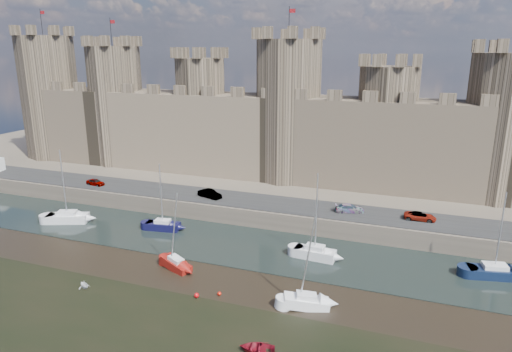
# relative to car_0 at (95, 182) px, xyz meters

# --- Properties ---
(water_channel) EXTENTS (160.00, 12.00, 0.08)m
(water_channel) POSITION_rel_car_0_xyz_m (25.93, -8.71, -3.01)
(water_channel) COLOR black
(water_channel) RESTS_ON ground
(quay) EXTENTS (160.00, 60.00, 2.50)m
(quay) POSITION_rel_car_0_xyz_m (25.93, 27.29, -1.80)
(quay) COLOR #4C443A
(quay) RESTS_ON ground
(road) EXTENTS (160.00, 7.00, 0.10)m
(road) POSITION_rel_car_0_xyz_m (25.93, 1.29, -0.50)
(road) COLOR black
(road) RESTS_ON quay
(castle) EXTENTS (108.50, 11.00, 29.00)m
(castle) POSITION_rel_car_0_xyz_m (25.30, 15.29, 8.62)
(castle) COLOR #42382B
(castle) RESTS_ON quay
(car_0) EXTENTS (3.39, 1.72, 1.11)m
(car_0) POSITION_rel_car_0_xyz_m (0.00, 0.00, 0.00)
(car_0) COLOR gray
(car_0) RESTS_ON quay
(car_1) EXTENTS (4.14, 2.54, 1.29)m
(car_1) POSITION_rel_car_0_xyz_m (20.39, 0.48, 0.09)
(car_1) COLOR gray
(car_1) RESTS_ON quay
(car_2) EXTENTS (4.23, 2.76, 1.14)m
(car_2) POSITION_rel_car_0_xyz_m (40.96, 1.38, 0.02)
(car_2) COLOR gray
(car_2) RESTS_ON quay
(car_3) EXTENTS (4.06, 1.93, 1.12)m
(car_3) POSITION_rel_car_0_xyz_m (50.07, 1.46, 0.01)
(car_3) COLOR gray
(car_3) RESTS_ON quay
(sailboat_0) EXTENTS (6.09, 4.13, 10.61)m
(sailboat_0) POSITION_rel_car_0_xyz_m (2.78, -9.84, -2.23)
(sailboat_0) COLOR silver
(sailboat_0) RESTS_ON ground
(sailboat_1) EXTENTS (4.84, 2.48, 9.27)m
(sailboat_1) POSITION_rel_car_0_xyz_m (17.10, -7.61, -2.30)
(sailboat_1) COLOR black
(sailboat_1) RESTS_ON ground
(sailboat_2) EXTENTS (4.96, 2.21, 10.44)m
(sailboat_2) POSITION_rel_car_0_xyz_m (38.68, -9.17, -2.22)
(sailboat_2) COLOR silver
(sailboat_2) RESTS_ON ground
(sailboat_3) EXTENTS (5.84, 3.23, 9.68)m
(sailboat_3) POSITION_rel_car_0_xyz_m (58.02, -7.09, -2.30)
(sailboat_3) COLOR #0E1932
(sailboat_3) RESTS_ON ground
(sailboat_4) EXTENTS (4.18, 2.82, 9.11)m
(sailboat_4) POSITION_rel_car_0_xyz_m (24.56, -17.13, -2.36)
(sailboat_4) COLOR maroon
(sailboat_4) RESTS_ON ground
(sailboat_5) EXTENTS (4.66, 3.03, 9.38)m
(sailboat_5) POSITION_rel_car_0_xyz_m (40.30, -19.88, -2.36)
(sailboat_5) COLOR white
(sailboat_5) RESTS_ON ground
(dinghy_3) EXTENTS (1.79, 1.68, 0.76)m
(dinghy_3) POSITION_rel_car_0_xyz_m (17.78, -24.22, -2.67)
(dinghy_3) COLOR white
(dinghy_3) RESTS_ON ground
(dinghy_4) EXTENTS (3.40, 2.85, 0.60)m
(dinghy_4) POSITION_rel_car_0_xyz_m (38.12, -27.73, -2.75)
(dinghy_4) COLOR maroon
(dinghy_4) RESTS_ON ground
(buoy_1) EXTENTS (0.50, 0.50, 0.50)m
(buoy_1) POSITION_rel_car_0_xyz_m (29.57, -21.87, -2.80)
(buoy_1) COLOR red
(buoy_1) RESTS_ON ground
(buoy_3) EXTENTS (0.41, 0.41, 0.41)m
(buoy_3) POSITION_rel_car_0_xyz_m (31.53, -20.71, -2.85)
(buoy_3) COLOR red
(buoy_3) RESTS_ON ground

